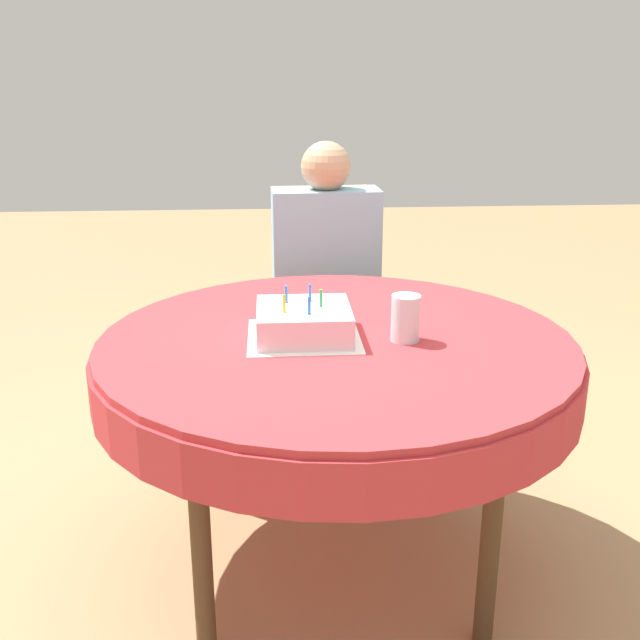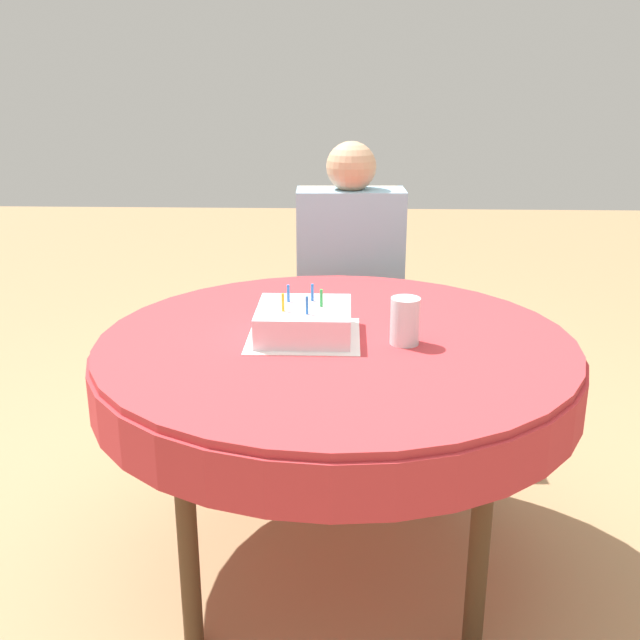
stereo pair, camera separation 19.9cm
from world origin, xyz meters
name	(u,v)px [view 2 (the right image)]	position (x,y,z in m)	size (l,w,h in m)	color
ground_plane	(334,562)	(0.00, 0.00, 0.00)	(12.00, 12.00, 0.00)	#A37F56
dining_table	(336,366)	(0.00, 0.00, 0.63)	(1.30, 1.30, 0.72)	#BC3338
chair	(349,304)	(0.04, 0.96, 0.51)	(0.45, 0.45, 0.96)	brown
person	(350,267)	(0.04, 0.86, 0.69)	(0.41, 0.29, 1.15)	tan
napkin	(304,336)	(-0.09, 0.01, 0.72)	(0.30, 0.30, 0.00)	white
birthday_cake	(304,321)	(-0.09, 0.01, 0.76)	(0.25, 0.25, 0.13)	silver
drinking_glass	(405,321)	(0.18, -0.04, 0.78)	(0.08, 0.08, 0.12)	silver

